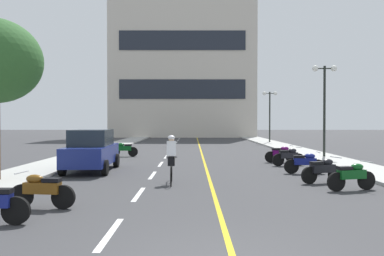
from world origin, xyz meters
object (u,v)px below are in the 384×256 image
at_px(parked_car_near, 93,150).
at_px(motorcycle_5, 290,156).
at_px(motorcycle_6, 283,154).
at_px(motorcycle_2, 354,176).
at_px(street_lamp_mid, 326,90).
at_px(motorcycle_1, 43,190).
at_px(motorcycle_3, 325,170).
at_px(motorcycle_4, 307,163).
at_px(motorcycle_7, 125,149).
at_px(cyclist_rider, 173,158).
at_px(street_lamp_far, 271,105).

height_order(parked_car_near, motorcycle_5, parked_car_near).
bearing_deg(motorcycle_6, motorcycle_2, -87.67).
distance_m(street_lamp_mid, motorcycle_1, 17.71).
relative_size(motorcycle_3, motorcycle_4, 0.97).
xyz_separation_m(parked_car_near, motorcycle_6, (9.10, 3.41, -0.44)).
bearing_deg(parked_car_near, motorcycle_1, -84.89).
xyz_separation_m(motorcycle_3, motorcycle_4, (0.07, 2.37, 0.00)).
distance_m(motorcycle_1, motorcycle_3, 9.25).
bearing_deg(motorcycle_7, motorcycle_6, -20.82).
relative_size(motorcycle_3, motorcycle_6, 0.97).
relative_size(street_lamp_mid, motorcycle_3, 3.24).
bearing_deg(motorcycle_7, street_lamp_mid, -4.75).
xyz_separation_m(motorcycle_5, motorcycle_6, (-0.03, 1.45, 0.00)).
height_order(motorcycle_1, motorcycle_2, same).
relative_size(motorcycle_1, motorcycle_6, 1.00).
relative_size(motorcycle_6, cyclist_rider, 0.96).
xyz_separation_m(street_lamp_mid, motorcycle_3, (-3.17, -9.04, -3.54)).
relative_size(motorcycle_2, motorcycle_5, 1.00).
bearing_deg(motorcycle_5, motorcycle_1, -132.93).
distance_m(street_lamp_mid, motorcycle_3, 10.21).
distance_m(motorcycle_2, cyclist_rider, 5.93).
relative_size(street_lamp_mid, street_lamp_far, 1.07).
relative_size(parked_car_near, motorcycle_5, 2.54).
distance_m(motorcycle_5, motorcycle_7, 10.16).
distance_m(street_lamp_far, motorcycle_1, 30.87).
bearing_deg(street_lamp_mid, motorcycle_6, -142.33).
relative_size(motorcycle_4, cyclist_rider, 0.96).
distance_m(parked_car_near, motorcycle_2, 10.54).
bearing_deg(street_lamp_far, street_lamp_mid, -89.78).
xyz_separation_m(motorcycle_2, motorcycle_7, (-9.23, 11.49, 0.00)).
bearing_deg(cyclist_rider, motorcycle_6, 51.24).
relative_size(street_lamp_far, motorcycle_2, 3.00).
distance_m(motorcycle_2, motorcycle_7, 14.74).
distance_m(parked_car_near, motorcycle_4, 9.14).
distance_m(parked_car_near, motorcycle_6, 9.72).
height_order(street_lamp_mid, parked_car_near, street_lamp_mid).
bearing_deg(motorcycle_7, parked_car_near, -91.65).
xyz_separation_m(motorcycle_5, motorcycle_7, (-8.93, 4.83, 0.00)).
relative_size(motorcycle_1, motorcycle_2, 1.02).
height_order(street_lamp_far, motorcycle_7, street_lamp_far).
height_order(motorcycle_3, motorcycle_5, same).
height_order(motorcycle_1, motorcycle_4, same).
relative_size(street_lamp_mid, motorcycle_6, 3.14).
height_order(street_lamp_far, motorcycle_5, street_lamp_far).
xyz_separation_m(motorcycle_1, motorcycle_2, (8.79, 2.46, 0.00)).
height_order(motorcycle_5, motorcycle_7, same).
bearing_deg(street_lamp_far, parked_car_near, -119.66).
bearing_deg(motorcycle_4, parked_car_near, 174.54).
height_order(motorcycle_5, cyclist_rider, cyclist_rider).
relative_size(motorcycle_3, cyclist_rider, 0.93).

